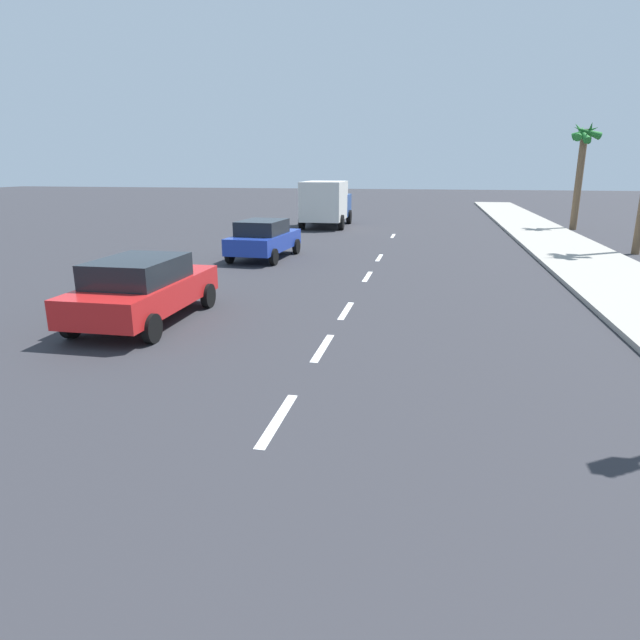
# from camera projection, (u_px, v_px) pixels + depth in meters

# --- Properties ---
(ground_plane) EXTENTS (160.00, 160.00, 0.00)m
(ground_plane) POSITION_uv_depth(u_px,v_px,m) (367.00, 277.00, 18.41)
(ground_plane) COLOR #2D2D33
(sidewalk_strip) EXTENTS (3.60, 80.00, 0.14)m
(sidewalk_strip) POSITION_uv_depth(u_px,v_px,m) (606.00, 273.00, 18.70)
(sidewalk_strip) COLOR #9E998E
(sidewalk_strip) RESTS_ON ground
(lane_stripe_2) EXTENTS (0.16, 1.80, 0.01)m
(lane_stripe_2) POSITION_uv_depth(u_px,v_px,m) (278.00, 420.00, 7.94)
(lane_stripe_2) COLOR white
(lane_stripe_2) RESTS_ON ground
(lane_stripe_3) EXTENTS (0.16, 1.80, 0.01)m
(lane_stripe_3) POSITION_uv_depth(u_px,v_px,m) (323.00, 348.00, 11.12)
(lane_stripe_3) COLOR white
(lane_stripe_3) RESTS_ON ground
(lane_stripe_4) EXTENTS (0.16, 1.80, 0.01)m
(lane_stripe_4) POSITION_uv_depth(u_px,v_px,m) (346.00, 311.00, 14.01)
(lane_stripe_4) COLOR white
(lane_stripe_4) RESTS_ON ground
(lane_stripe_5) EXTENTS (0.16, 1.80, 0.01)m
(lane_stripe_5) POSITION_uv_depth(u_px,v_px,m) (367.00, 276.00, 18.42)
(lane_stripe_5) COLOR white
(lane_stripe_5) RESTS_ON ground
(lane_stripe_6) EXTENTS (0.16, 1.80, 0.01)m
(lane_stripe_6) POSITION_uv_depth(u_px,v_px,m) (379.00, 258.00, 22.28)
(lane_stripe_6) COLOR white
(lane_stripe_6) RESTS_ON ground
(lane_stripe_7) EXTENTS (0.16, 1.80, 0.01)m
(lane_stripe_7) POSITION_uv_depth(u_px,v_px,m) (393.00, 236.00, 29.45)
(lane_stripe_7) COLOR white
(lane_stripe_7) RESTS_ON ground
(parked_car_red) EXTENTS (2.13, 4.56, 1.57)m
(parked_car_red) POSITION_uv_depth(u_px,v_px,m) (143.00, 288.00, 12.78)
(parked_car_red) COLOR red
(parked_car_red) RESTS_ON ground
(parked_car_blue) EXTENTS (2.17, 4.40, 1.57)m
(parked_car_blue) POSITION_uv_depth(u_px,v_px,m) (264.00, 238.00, 21.87)
(parked_car_blue) COLOR #1E389E
(parked_car_blue) RESTS_ON ground
(delivery_truck) EXTENTS (2.84, 6.32, 2.80)m
(delivery_truck) POSITION_uv_depth(u_px,v_px,m) (326.00, 202.00, 33.76)
(delivery_truck) COLOR #23478C
(delivery_truck) RESTS_ON ground
(palm_tree_distant) EXTENTS (1.74, 1.79, 6.32)m
(palm_tree_distant) POSITION_uv_depth(u_px,v_px,m) (582.00, 151.00, 31.18)
(palm_tree_distant) COLOR brown
(palm_tree_distant) RESTS_ON ground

